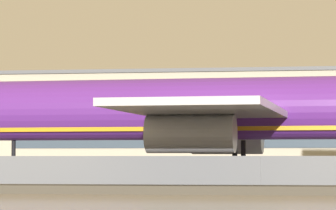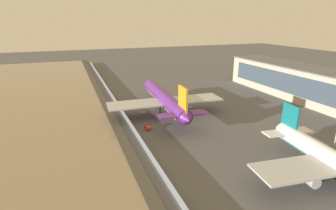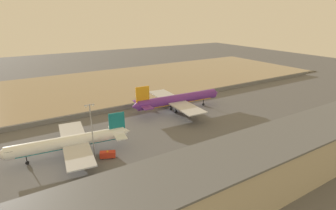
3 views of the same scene
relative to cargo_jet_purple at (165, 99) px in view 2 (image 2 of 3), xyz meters
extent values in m
plane|color=#565659|center=(4.91, 0.66, -5.77)|extent=(500.00, 500.00, 0.00)
cube|color=#474238|center=(4.91, -19.84, -5.52)|extent=(320.00, 3.00, 0.50)
cube|color=slate|center=(4.91, -15.34, -4.65)|extent=(280.00, 0.08, 2.23)
cylinder|color=slate|center=(-93.09, -15.34, -4.65)|extent=(0.10, 0.10, 2.23)
cylinder|color=slate|center=(4.91, -15.34, -4.65)|extent=(0.10, 0.10, 2.23)
cylinder|color=#602889|center=(-0.70, 0.04, 0.21)|extent=(44.54, 7.29, 4.88)
cone|color=#602889|center=(-24.18, 1.32, 0.21)|extent=(3.42, 4.80, 4.63)
cone|color=#602889|center=(22.77, -1.25, 0.21)|extent=(3.41, 4.56, 4.39)
cube|color=#232D3D|center=(-21.07, 1.15, 0.82)|extent=(2.91, 4.29, 1.46)
cube|color=orange|center=(-0.70, 0.04, -1.13)|extent=(37.84, 5.95, 0.88)
cube|color=#B7BABF|center=(0.93, -10.71, -0.40)|extent=(10.90, 21.78, 0.49)
cube|color=#B7BABF|center=(2.09, 10.54, -0.40)|extent=(10.90, 21.78, 0.49)
cylinder|color=#B7BABF|center=(-0.30, -8.94, -1.99)|extent=(6.34, 3.02, 2.68)
cylinder|color=#B7BABF|center=(0.67, 8.92, -1.99)|extent=(6.34, 3.02, 2.68)
cube|color=orange|center=(18.78, -1.03, 5.09)|extent=(6.67, 0.95, 8.29)
cube|color=#602889|center=(18.56, -4.92, 0.58)|extent=(4.85, 8.03, 0.39)
cube|color=#602889|center=(18.99, 2.87, 0.58)|extent=(4.85, 8.03, 0.39)
cylinder|color=black|center=(-16.20, 0.89, -3.66)|extent=(0.34, 0.34, 2.85)
cylinder|color=black|center=(-16.20, 0.89, -5.08)|extent=(1.39, 0.61, 1.37)
cylinder|color=black|center=(2.26, -2.69, -3.66)|extent=(0.39, 0.39, 2.85)
cylinder|color=black|center=(2.26, -2.69, -5.08)|extent=(1.63, 1.18, 1.57)
cylinder|color=black|center=(2.54, 2.43, -3.66)|extent=(0.39, 0.39, 2.85)
cylinder|color=black|center=(2.54, 2.43, -5.08)|extent=(1.63, 1.18, 1.57)
cone|color=white|center=(36.24, 20.78, -0.51)|extent=(3.20, 4.15, 3.86)
cube|color=#B7BABF|center=(53.57, 9.56, -1.05)|extent=(10.45, 19.27, 0.43)
cylinder|color=#B7BABF|center=(54.88, 10.90, -2.44)|extent=(5.61, 2.94, 2.36)
cube|color=#14707A|center=(39.71, 20.40, 3.78)|extent=(5.78, 1.15, 7.29)
cube|color=white|center=(40.08, 23.76, -0.19)|extent=(4.57, 7.15, 0.34)
cube|color=white|center=(39.33, 17.04, -0.19)|extent=(4.57, 7.15, 0.34)
cylinder|color=black|center=(54.08, 21.05, -5.17)|extent=(1.48, 1.11, 1.38)
cylinder|color=black|center=(53.58, 16.57, -3.91)|extent=(0.34, 0.34, 2.51)
cylinder|color=black|center=(53.58, 16.57, -5.17)|extent=(1.48, 1.11, 1.38)
cube|color=red|center=(12.01, -10.41, -5.02)|extent=(3.33, 1.88, 1.11)
cube|color=#283847|center=(11.61, -10.38, -4.22)|extent=(1.23, 1.37, 0.50)
cylinder|color=black|center=(10.96, -11.00, -5.42)|extent=(0.72, 0.28, 0.70)
cylinder|color=black|center=(11.08, -9.65, -5.42)|extent=(0.72, 0.28, 0.70)
cylinder|color=black|center=(12.94, -11.18, -5.42)|extent=(0.72, 0.28, 0.70)
cylinder|color=black|center=(13.06, -9.82, -5.42)|extent=(0.72, 0.28, 0.70)
cube|color=red|center=(45.92, 26.65, -4.50)|extent=(5.61, 3.97, 2.07)
cube|color=#283847|center=(47.59, 25.93, -4.11)|extent=(1.83, 2.28, 0.83)
cube|color=orange|center=(45.92, 26.65, -3.37)|extent=(0.87, 1.16, 0.16)
cylinder|color=black|center=(47.76, 26.87, -5.35)|extent=(0.86, 0.53, 0.84)
cylinder|color=black|center=(47.03, 25.16, -5.35)|extent=(0.86, 0.53, 0.84)
cylinder|color=black|center=(44.80, 28.13, -5.35)|extent=(0.86, 0.53, 0.84)
cylinder|color=black|center=(44.07, 26.42, -5.35)|extent=(0.86, 0.53, 0.84)
cube|color=#3D4C5B|center=(21.58, 56.31, 1.91)|extent=(110.19, 0.16, 8.37)
camera|label=1|loc=(8.23, -76.86, -3.68)|focal=105.00mm
camera|label=2|loc=(88.21, -32.39, 28.26)|focal=28.00mm
camera|label=3|loc=(69.41, 104.73, 40.75)|focal=28.00mm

